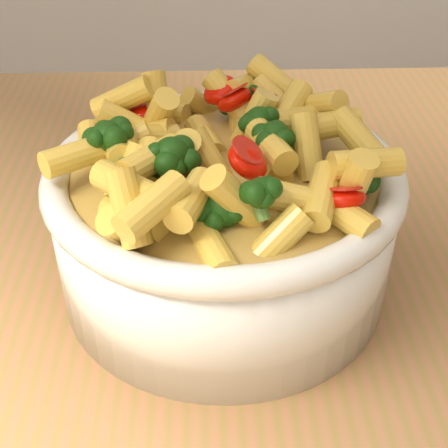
{
  "coord_description": "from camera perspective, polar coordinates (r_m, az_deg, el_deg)",
  "views": [
    {
      "loc": [
        0.03,
        -0.35,
        1.2
      ],
      "look_at": [
        0.04,
        -0.0,
        0.95
      ],
      "focal_mm": 50.0,
      "sensor_mm": 36.0,
      "label": 1
    }
  ],
  "objects": [
    {
      "name": "table",
      "position": [
        0.54,
        -4.56,
        -13.43
      ],
      "size": [
        1.2,
        0.8,
        0.9
      ],
      "color": "#AD724A",
      "rests_on": "ground"
    },
    {
      "name": "serving_bowl",
      "position": [
        0.43,
        -0.0,
        0.14
      ],
      "size": [
        0.24,
        0.24,
        0.1
      ],
      "color": "white",
      "rests_on": "table"
    },
    {
      "name": "pasta_salad",
      "position": [
        0.4,
        0.0,
        7.56
      ],
      "size": [
        0.19,
        0.19,
        0.04
      ],
      "color": "#EDBA4A",
      "rests_on": "serving_bowl"
    }
  ]
}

